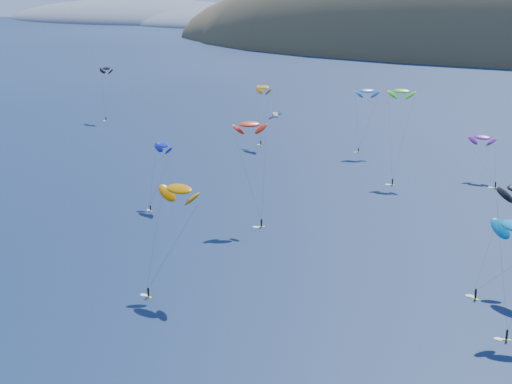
% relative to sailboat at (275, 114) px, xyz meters
% --- Properties ---
extents(headland, '(460.00, 250.00, 60.00)m').
position_rel_sailboat_xyz_m(headland, '(-390.70, 539.81, -4.28)').
color(headland, slate).
rests_on(headland, ground).
extents(sailboat, '(8.99, 8.49, 10.74)m').
position_rel_sailboat_xyz_m(sailboat, '(0.00, 0.00, 0.00)').
color(sailboat, silver).
rests_on(sailboat, ground).
extents(kitesurfer_1, '(8.75, 8.32, 21.95)m').
position_rel_sailboat_xyz_m(kitesurfer_1, '(16.11, -48.65, 18.75)').
color(kitesurfer_1, '#EBF41B').
rests_on(kitesurfer_1, ground).
extents(kitesurfer_2, '(9.57, 11.21, 21.44)m').
position_rel_sailboat_xyz_m(kitesurfer_2, '(49.92, -164.02, 18.00)').
color(kitesurfer_2, '#EBF41B').
rests_on(kitesurfer_2, ground).
extents(kitesurfer_3, '(7.65, 11.58, 27.28)m').
position_rel_sailboat_xyz_m(kitesurfer_3, '(69.24, -72.34, 24.22)').
color(kitesurfer_3, '#EBF41B').
rests_on(kitesurfer_3, ground).
extents(kitesurfer_4, '(8.41, 6.51, 22.57)m').
position_rel_sailboat_xyz_m(kitesurfer_4, '(51.92, -45.89, 19.48)').
color(kitesurfer_4, '#EBF41B').
rests_on(kitesurfer_4, ground).
extents(kitesurfer_6, '(10.28, 11.63, 14.08)m').
position_rel_sailboat_xyz_m(kitesurfer_6, '(91.37, -63.19, 11.04)').
color(kitesurfer_6, '#EBF41B').
rests_on(kitesurfer_6, ground).
extents(kitesurfer_9, '(9.93, 8.48, 25.51)m').
position_rel_sailboat_xyz_m(kitesurfer_9, '(45.87, -124.29, 22.36)').
color(kitesurfer_9, '#EBF41B').
rests_on(kitesurfer_9, ground).
extents(kitesurfer_10, '(7.61, 11.42, 17.23)m').
position_rel_sailboat_xyz_m(kitesurfer_10, '(20.33, -121.50, 14.34)').
color(kitesurfer_10, '#EBF41B').
rests_on(kitesurfer_10, ground).
extents(kitesurfer_12, '(7.69, 7.87, 22.53)m').
position_rel_sailboat_xyz_m(kitesurfer_12, '(-59.82, -34.24, 19.56)').
color(kitesurfer_12, '#EBF41B').
rests_on(kitesurfer_12, ground).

